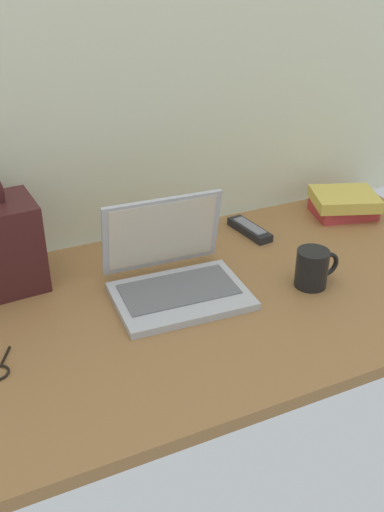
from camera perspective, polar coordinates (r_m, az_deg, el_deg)
desk at (r=1.39m, az=0.83°, el=-4.67°), size 1.60×0.76×0.03m
laptop at (r=1.39m, az=-1.77°, el=-1.73°), size 0.32×0.28×0.21m
coffee_mug at (r=1.44m, az=11.81°, el=-1.13°), size 0.12×0.08×0.10m
remote_control_near at (r=1.68m, az=5.68°, el=2.62°), size 0.06×0.16×0.02m
book_stack at (r=1.83m, az=14.71°, el=5.02°), size 0.23×0.21×0.07m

